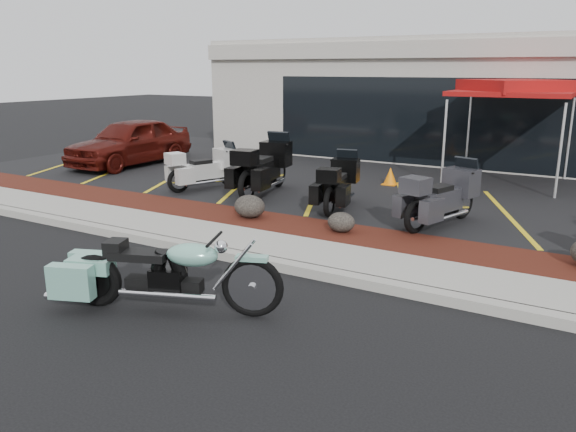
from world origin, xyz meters
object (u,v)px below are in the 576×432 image
Objects in this scene: hero_cruiser at (252,278)px; popup_canopy at (514,90)px; traffic_cone at (390,176)px; touring_white at (229,163)px; parked_car at (130,142)px.

hero_cruiser is 0.84× the size of popup_canopy.
hero_cruiser is 8.26m from traffic_cone.
hero_cruiser is 1.52× the size of touring_white.
touring_white is 0.47× the size of parked_car.
popup_canopy is at bearing 15.61° from parked_car.
parked_car is at bearing -146.00° from popup_canopy.
touring_white is 4.15m from traffic_cone.
popup_canopy reaches higher than touring_white.
traffic_cone is at bearing 77.61° from hero_cruiser.
popup_canopy is (1.37, 9.93, 2.01)m from hero_cruiser.
hero_cruiser is 6.70× the size of traffic_cone.
popup_canopy is at bearing -34.72° from touring_white.
parked_car is (-4.51, 1.06, 0.14)m from touring_white.
parked_car reaches higher than hero_cruiser.
hero_cruiser reaches higher than traffic_cone.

